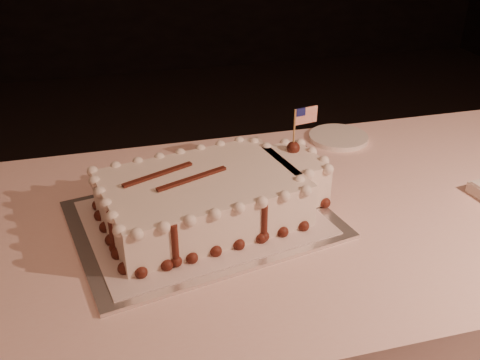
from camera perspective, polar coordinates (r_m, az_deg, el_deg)
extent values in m
cube|color=#FFD1C5|center=(1.36, 1.18, -17.27)|extent=(2.40, 0.80, 0.75)
cube|color=silver|center=(1.11, -4.02, -4.20)|extent=(0.57, 0.47, 0.01)
cube|color=silver|center=(1.10, -4.03, -3.98)|extent=(0.51, 0.43, 0.00)
cube|color=white|center=(1.08, -4.11, -1.92)|extent=(0.42, 0.32, 0.09)
cube|color=white|center=(1.17, 5.88, 0.51)|extent=(0.12, 0.16, 0.09)
sphere|color=#562015|center=(0.96, -10.51, -9.66)|extent=(0.02, 0.02, 0.02)
sphere|color=#562015|center=(0.97, -7.81, -8.97)|extent=(0.02, 0.02, 0.02)
sphere|color=#562015|center=(0.98, -5.17, -8.27)|extent=(0.02, 0.02, 0.02)
sphere|color=#562015|center=(0.99, -2.61, -7.57)|extent=(0.02, 0.02, 0.02)
sphere|color=#562015|center=(1.01, -0.13, -6.88)|extent=(0.02, 0.02, 0.02)
sphere|color=#562015|center=(1.03, 2.26, -6.20)|extent=(0.02, 0.02, 0.02)
sphere|color=#562015|center=(1.05, 4.57, -5.53)|extent=(0.02, 0.02, 0.02)
sphere|color=#562015|center=(1.07, 6.78, -4.88)|extent=(0.02, 0.02, 0.02)
sphere|color=#562015|center=(1.10, 6.13, -3.76)|extent=(0.02, 0.02, 0.02)
sphere|color=#562015|center=(1.13, 7.05, -2.97)|extent=(0.02, 0.02, 0.02)
sphere|color=#562015|center=(1.15, 9.05, -2.41)|extent=(0.02, 0.02, 0.02)
sphere|color=#562015|center=(1.18, 8.64, -1.48)|extent=(0.02, 0.02, 0.02)
sphere|color=#562015|center=(1.21, 7.41, -0.45)|extent=(0.02, 0.02, 0.02)
sphere|color=#562015|center=(1.25, 6.25, 0.52)|extent=(0.02, 0.02, 0.02)
sphere|color=#562015|center=(1.24, 4.65, 0.55)|extent=(0.02, 0.02, 0.02)
sphere|color=#562015|center=(1.22, 2.73, 0.09)|extent=(0.02, 0.02, 0.02)
sphere|color=#562015|center=(1.25, 1.46, 0.66)|extent=(0.02, 0.02, 0.02)
sphere|color=#562015|center=(1.25, -0.07, 0.80)|extent=(0.02, 0.02, 0.02)
sphere|color=#562015|center=(1.23, -2.06, 0.34)|extent=(0.02, 0.02, 0.02)
sphere|color=#562015|center=(1.22, -4.09, -0.13)|extent=(0.02, 0.02, 0.02)
sphere|color=#562015|center=(1.20, -6.18, -0.61)|extent=(0.02, 0.02, 0.02)
sphere|color=#562015|center=(1.19, -8.31, -1.10)|extent=(0.02, 0.02, 0.02)
sphere|color=#562015|center=(1.18, -10.48, -1.60)|extent=(0.02, 0.02, 0.02)
sphere|color=#562015|center=(1.17, -12.70, -2.10)|extent=(0.02, 0.02, 0.02)
sphere|color=#562015|center=(1.17, -14.94, -2.61)|extent=(0.02, 0.02, 0.02)
sphere|color=#562015|center=(1.13, -14.74, -3.68)|extent=(0.02, 0.02, 0.02)
sphere|color=#562015|center=(1.09, -14.19, -4.92)|extent=(0.02, 0.02, 0.02)
sphere|color=#562015|center=(1.05, -13.60, -6.24)|extent=(0.02, 0.02, 0.02)
sphere|color=#562015|center=(1.01, -12.96, -7.66)|extent=(0.02, 0.02, 0.02)
sphere|color=#562015|center=(0.98, -12.26, -9.20)|extent=(0.02, 0.02, 0.02)
sphere|color=white|center=(0.91, -10.96, -5.73)|extent=(0.02, 0.02, 0.02)
sphere|color=white|center=(0.92, -8.14, -5.04)|extent=(0.02, 0.02, 0.02)
sphere|color=white|center=(0.93, -5.39, -4.36)|extent=(0.02, 0.02, 0.02)
sphere|color=white|center=(0.95, -2.72, -3.68)|extent=(0.02, 0.02, 0.02)
sphere|color=white|center=(0.97, -0.14, -3.02)|extent=(0.02, 0.02, 0.02)
sphere|color=white|center=(0.98, 2.35, -2.38)|extent=(0.02, 0.02, 0.02)
sphere|color=white|center=(1.00, 4.74, -1.76)|extent=(0.02, 0.02, 0.02)
sphere|color=white|center=(1.03, 7.04, -1.16)|extent=(0.02, 0.02, 0.02)
sphere|color=white|center=(1.06, 6.36, -0.11)|extent=(0.02, 0.02, 0.02)
sphere|color=white|center=(1.08, 7.31, 0.62)|extent=(0.02, 0.02, 0.02)
sphere|color=white|center=(1.11, 9.37, 1.13)|extent=(0.02, 0.02, 0.02)
sphere|color=white|center=(1.14, 8.94, 2.00)|extent=(0.02, 0.02, 0.02)
sphere|color=white|center=(1.18, 7.66, 2.96)|extent=(0.02, 0.02, 0.02)
sphere|color=white|center=(1.21, 6.46, 3.86)|extent=(0.02, 0.02, 0.02)
sphere|color=white|center=(1.21, 4.80, 3.90)|extent=(0.02, 0.02, 0.02)
sphere|color=white|center=(1.19, 2.82, 3.48)|extent=(0.02, 0.02, 0.02)
sphere|color=white|center=(1.21, 1.51, 4.01)|extent=(0.02, 0.02, 0.02)
sphere|color=white|center=(1.21, -0.08, 4.13)|extent=(0.02, 0.02, 0.02)
sphere|color=white|center=(1.20, -2.12, 3.71)|extent=(0.02, 0.02, 0.02)
sphere|color=white|center=(1.18, -4.23, 3.28)|extent=(0.02, 0.02, 0.02)
sphere|color=white|center=(1.17, -6.39, 2.82)|extent=(0.02, 0.02, 0.02)
sphere|color=white|center=(1.15, -8.59, 2.35)|extent=(0.02, 0.02, 0.02)
sphere|color=white|center=(1.14, -10.84, 1.87)|extent=(0.02, 0.02, 0.02)
sphere|color=white|center=(1.13, -13.13, 1.38)|extent=(0.02, 0.02, 0.02)
sphere|color=white|center=(1.13, -15.45, 0.87)|extent=(0.02, 0.02, 0.02)
sphere|color=white|center=(1.09, -15.27, -0.13)|extent=(0.02, 0.02, 0.02)
sphere|color=white|center=(1.05, -14.72, -1.27)|extent=(0.02, 0.02, 0.02)
sphere|color=white|center=(1.01, -14.12, -2.51)|extent=(0.02, 0.02, 0.02)
sphere|color=white|center=(0.97, -13.48, -3.85)|extent=(0.02, 0.02, 0.02)
sphere|color=white|center=(0.93, -12.77, -5.30)|extent=(0.02, 0.02, 0.02)
cylinder|color=#562015|center=(0.95, -6.95, -6.88)|extent=(0.01, 0.01, 0.08)
sphere|color=#562015|center=(0.97, -6.82, -8.61)|extent=(0.02, 0.02, 0.02)
cylinder|color=#562015|center=(1.01, 2.60, -4.33)|extent=(0.01, 0.01, 0.08)
sphere|color=#562015|center=(1.03, 2.56, -6.02)|extent=(0.02, 0.02, 0.02)
cylinder|color=#562015|center=(1.10, 6.91, -1.35)|extent=(0.01, 0.01, 0.08)
sphere|color=#562015|center=(1.12, 6.80, -2.96)|extent=(0.02, 0.02, 0.02)
cylinder|color=#562015|center=(1.22, 6.78, 1.74)|extent=(0.01, 0.01, 0.08)
sphere|color=#562015|center=(1.23, 6.69, 0.24)|extent=(0.02, 0.02, 0.02)
cylinder|color=#562015|center=(1.24, 1.11, 2.57)|extent=(0.01, 0.01, 0.08)
sphere|color=#562015|center=(1.26, 1.09, 1.09)|extent=(0.02, 0.02, 0.02)
cylinder|color=#562015|center=(1.18, -6.54, 0.94)|extent=(0.01, 0.01, 0.08)
sphere|color=#562015|center=(1.20, -6.45, -0.59)|extent=(0.02, 0.02, 0.02)
cylinder|color=#562015|center=(1.15, -14.89, -0.91)|extent=(0.01, 0.01, 0.08)
sphere|color=#562015|center=(1.17, -14.67, -2.46)|extent=(0.02, 0.02, 0.02)
cylinder|color=#562015|center=(1.01, -13.45, -5.35)|extent=(0.01, 0.01, 0.08)
sphere|color=#562015|center=(1.03, -13.22, -7.03)|extent=(0.02, 0.02, 0.02)
cube|color=#562015|center=(1.07, -8.73, 0.61)|extent=(0.15, 0.07, 0.01)
cube|color=#562015|center=(1.05, -5.13, 0.16)|extent=(0.15, 0.07, 0.01)
sphere|color=#562015|center=(1.17, 5.70, 3.42)|extent=(0.03, 0.03, 0.03)
cylinder|color=tan|center=(1.15, 5.79, 4.97)|extent=(0.00, 0.00, 0.11)
cube|color=#EF4721|center=(1.15, 7.09, 6.86)|extent=(0.05, 0.01, 0.04)
cube|color=navy|center=(1.14, 6.49, 7.20)|extent=(0.02, 0.01, 0.02)
cylinder|color=white|center=(1.48, 10.45, 4.50)|extent=(0.16, 0.16, 0.01)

